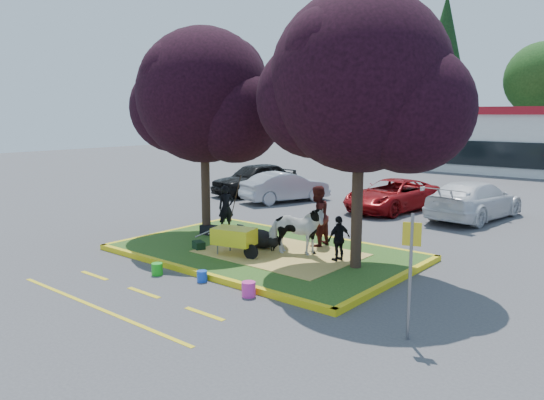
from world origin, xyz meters
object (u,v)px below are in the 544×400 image
Objects in this scene: car_black at (255,179)px; car_silver at (285,187)px; cow at (296,231)px; calf at (259,239)px; handler at (226,208)px; bucket_pink at (249,289)px; wheelbarrow at (234,237)px; sign_post at (411,264)px; bucket_blue at (202,276)px; bucket_green at (157,269)px.

car_black is 2.59m from car_silver.
cow reaches higher than calf.
bucket_pink is (4.67, -4.05, -0.73)m from handler.
handler is at bearing 49.94° from cow.
car_silver reaches higher than wheelbarrow.
wheelbarrow is (2.45, -2.17, -0.22)m from handler.
wheelbarrow reaches higher than bucket_pink.
sign_post is at bearing -145.42° from cow.
wheelbarrow is at bearing 139.85° from car_silver.
wheelbarrow is 7.59× the size of bucket_blue.
cow is at bearing 60.19° from bucket_green.
cow is 0.35× the size of car_black.
handler reaches higher than bucket_green.
car_silver is at bearing 116.50° from sign_post.
car_silver is (-4.38, 10.77, 0.53)m from bucket_green.
car_silver is at bearing -8.16° from car_black.
wheelbarrow is 6.73× the size of bucket_green.
car_silver is at bearing 112.15° from bucket_green.
handler is 4.77m from bucket_green.
sign_post reaches higher than car_black.
handler is 0.32× the size of car_black.
handler is (-3.71, 1.06, 0.06)m from cow.
wheelbarrow reaches higher than bucket_green.
calf is 0.82× the size of handler.
calf is 0.61× the size of wheelbarrow.
handler is at bearing 134.92° from sign_post.
bucket_pink is at bearing -37.26° from calf.
handler reaches higher than car_silver.
car_silver reaches higher than bucket_blue.
bucket_green is at bearing -118.90° from wheelbarrow.
sign_post is 5.44m from bucket_blue.
sign_post is (6.01, -2.82, 1.00)m from calf.
bucket_green reaches higher than bucket_blue.
calf reaches higher than bucket_pink.
bucket_blue is (-0.61, -2.93, -0.71)m from cow.
car_black reaches higher than calf.
sign_post is 17.40m from car_black.
sign_post is 7.67× the size of bucket_green.
car_black is (-5.03, 7.16, -0.11)m from handler.
bucket_blue is (-5.29, -0.08, -1.28)m from sign_post.
car_black reaches higher than car_silver.
sign_post is at bearing -91.39° from handler.
car_silver reaches higher than bucket_green.
car_black is (-13.42, 11.06, -0.63)m from sign_post.
bucket_pink is 0.08× the size of car_silver.
calf is 1.12m from wheelbarrow.
bucket_green is at bearing 163.68° from sign_post.
cow is 1.09× the size of handler.
bucket_green is at bearing -133.54° from handler.
calf is at bearing 134.69° from sign_post.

